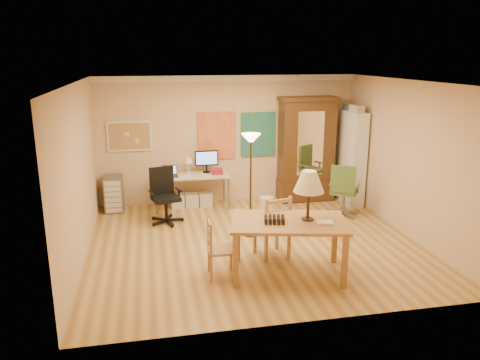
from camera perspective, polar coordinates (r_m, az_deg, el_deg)
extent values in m
plane|color=#A5743A|center=(8.06, 1.68, -7.67)|extent=(5.50, 5.50, 0.00)
cube|color=white|center=(9.86, -1.46, 12.30)|extent=(5.50, 0.08, 0.12)
cube|color=tan|center=(9.85, -13.31, 5.23)|extent=(0.90, 0.04, 0.62)
cube|color=yellow|center=(9.96, -2.85, 5.42)|extent=(0.80, 0.04, 1.00)
cube|color=#23658E|center=(10.12, 2.22, 5.59)|extent=(0.75, 0.04, 0.95)
cube|color=#995932|center=(6.73, 5.96, -5.13)|extent=(1.82, 1.33, 0.04)
cube|color=#995932|center=(6.49, -0.53, -9.76)|extent=(0.09, 0.09, 0.78)
cube|color=#995932|center=(6.61, 12.65, -9.69)|extent=(0.09, 0.09, 0.78)
cube|color=#995932|center=(7.25, -0.27, -7.01)|extent=(0.09, 0.09, 0.78)
cube|color=#995932|center=(7.36, 11.47, -7.00)|extent=(0.09, 0.09, 0.78)
cylinder|color=black|center=(6.80, 8.24, -4.72)|extent=(0.17, 0.17, 0.02)
cylinder|color=black|center=(6.73, 8.30, -3.05)|extent=(0.04, 0.04, 0.44)
cone|color=beige|center=(6.63, 8.41, -0.18)|extent=(0.44, 0.44, 0.31)
cube|color=silver|center=(6.67, 10.26, -5.14)|extent=(0.25, 0.21, 0.03)
cube|color=black|center=(6.63, 4.22, -4.83)|extent=(0.35, 0.30, 0.09)
cube|color=#AE7E4F|center=(7.42, 3.92, -5.75)|extent=(0.57, 0.55, 0.04)
cube|color=#AE7E4F|center=(7.76, 4.52, -6.79)|extent=(0.05, 0.05, 0.46)
cube|color=#AE7E4F|center=(7.58, 1.82, -7.30)|extent=(0.05, 0.05, 0.46)
cube|color=#AE7E4F|center=(7.46, 5.99, -7.77)|extent=(0.05, 0.05, 0.46)
cube|color=#AE7E4F|center=(7.27, 3.22, -8.33)|extent=(0.05, 0.05, 0.46)
cube|color=#AE7E4F|center=(7.27, 6.10, -4.00)|extent=(0.05, 0.05, 0.53)
cube|color=#AE7E4F|center=(7.08, 3.28, -4.48)|extent=(0.05, 0.05, 0.53)
cube|color=#AE7E4F|center=(7.16, 4.72, -3.83)|extent=(0.40, 0.13, 0.05)
cube|color=#AE7E4F|center=(6.77, -2.29, -8.48)|extent=(0.40, 0.42, 0.04)
cube|color=#AE7E4F|center=(6.72, -0.67, -10.66)|extent=(0.04, 0.04, 0.39)
cube|color=#AE7E4F|center=(7.03, -1.10, -9.45)|extent=(0.04, 0.04, 0.39)
cube|color=#AE7E4F|center=(6.68, -3.52, -10.84)|extent=(0.04, 0.04, 0.39)
cube|color=#AE7E4F|center=(7.00, -3.81, -9.61)|extent=(0.04, 0.04, 0.39)
cube|color=#AE7E4F|center=(6.50, -3.58, -7.32)|extent=(0.04, 0.04, 0.46)
cube|color=#AE7E4F|center=(6.82, -3.87, -6.22)|extent=(0.04, 0.04, 0.46)
cube|color=#AE7E4F|center=(6.65, -3.73, -6.39)|extent=(0.04, 0.35, 0.05)
cylinder|color=#3B2E17|center=(8.41, 1.27, -6.56)|extent=(0.27, 0.27, 0.03)
cylinder|color=#3B2E17|center=(8.13, 1.30, -0.91)|extent=(0.04, 0.04, 1.71)
cone|color=#FFE0A5|center=(7.94, 1.34, 5.18)|extent=(0.33, 0.33, 0.14)
cube|color=tan|center=(9.70, -5.96, 0.54)|extent=(1.56, 0.68, 0.03)
cylinder|color=slate|center=(9.48, -10.12, -2.19)|extent=(0.04, 0.04, 0.68)
cylinder|color=slate|center=(9.61, -1.40, -1.72)|extent=(0.04, 0.04, 0.68)
cylinder|color=slate|center=(10.04, -10.21, -1.22)|extent=(0.04, 0.04, 0.68)
cylinder|color=slate|center=(10.16, -1.96, -0.79)|extent=(0.04, 0.04, 0.68)
cube|color=black|center=(9.62, -8.53, 0.47)|extent=(0.31, 0.21, 0.02)
cube|color=black|center=(9.75, -8.60, 1.29)|extent=(0.31, 0.05, 0.20)
cube|color=black|center=(9.81, -4.11, 2.70)|extent=(0.49, 0.04, 0.31)
cone|color=beige|center=(9.72, -6.34, 2.42)|extent=(0.19, 0.19, 0.12)
cube|color=silver|center=(9.55, -6.75, 0.39)|extent=(0.24, 0.31, 0.01)
cube|color=maroon|center=(9.70, -2.79, 1.05)|extent=(0.21, 0.16, 0.12)
cube|color=white|center=(9.88, -7.58, -2.56)|extent=(0.27, 0.23, 0.29)
cube|color=white|center=(9.90, -5.90, -2.47)|extent=(0.27, 0.23, 0.29)
cube|color=silver|center=(9.93, -4.22, -2.37)|extent=(0.27, 0.23, 0.29)
cylinder|color=black|center=(9.01, -8.99, -3.64)|extent=(0.06, 0.06, 0.41)
cube|color=black|center=(8.94, -9.05, -2.23)|extent=(0.59, 0.57, 0.07)
cube|color=black|center=(9.06, -9.54, -0.01)|extent=(0.46, 0.17, 0.53)
cube|color=black|center=(8.83, -10.72, -1.56)|extent=(0.12, 0.30, 0.03)
cube|color=black|center=(8.97, -7.48, -1.15)|extent=(0.12, 0.30, 0.03)
cylinder|color=slate|center=(9.55, 12.49, -2.73)|extent=(0.06, 0.06, 0.41)
cube|color=#3D5D2A|center=(9.48, 12.57, -1.38)|extent=(0.67, 0.66, 0.07)
cube|color=#3D5D2A|center=(9.19, 12.43, 0.09)|extent=(0.42, 0.30, 0.53)
cube|color=slate|center=(9.41, 14.21, -0.71)|extent=(0.20, 0.28, 0.03)
cube|color=slate|center=(9.49, 11.05, -0.39)|extent=(0.20, 0.28, 0.03)
cube|color=slate|center=(9.87, -15.14, -1.60)|extent=(0.37, 0.42, 0.74)
cube|color=silver|center=(9.66, -15.22, -1.98)|extent=(0.32, 0.02, 0.64)
cube|color=#37250F|center=(10.26, 8.06, 3.54)|extent=(1.14, 0.52, 2.18)
cube|color=#37250F|center=(10.46, 7.89, -1.10)|extent=(1.19, 0.56, 0.44)
cube|color=white|center=(9.97, 8.60, 4.41)|extent=(0.57, 0.01, 1.35)
cube|color=#37250F|center=(10.10, 8.30, 9.80)|extent=(1.23, 0.58, 0.08)
cube|color=white|center=(10.21, 13.52, 2.61)|extent=(0.30, 0.79, 1.98)
cube|color=#993333|center=(10.18, 13.49, -0.40)|extent=(0.18, 0.40, 0.24)
cube|color=#334C99|center=(10.25, 13.09, 6.40)|extent=(0.18, 0.28, 0.20)
cylinder|color=silver|center=(9.38, 3.22, -3.18)|extent=(0.29, 0.29, 0.36)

